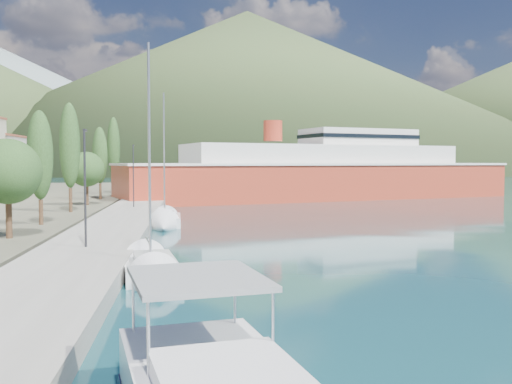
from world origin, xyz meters
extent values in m
plane|color=#133E45|center=(0.00, 120.00, 0.00)|extent=(1400.00, 1400.00, 0.00)
cube|color=gray|center=(-9.00, 26.00, 0.40)|extent=(5.00, 88.00, 0.80)
cone|color=gray|center=(80.00, 680.00, 90.00)|extent=(760.00, 760.00, 180.00)
cone|color=#3C4F2A|center=(40.00, 400.00, 57.50)|extent=(480.00, 480.00, 115.00)
cylinder|color=#47301E|center=(-14.18, 17.23, 1.90)|extent=(0.36, 0.36, 2.39)
sphere|color=#2B4C20|center=(-14.18, 17.23, 4.62)|extent=(3.83, 3.83, 3.83)
cylinder|color=#47301E|center=(-14.18, 24.58, 1.60)|extent=(0.30, 0.30, 1.79)
ellipsoid|color=#2B4C20|center=(-14.18, 24.58, 5.67)|extent=(1.80, 1.80, 6.35)
cylinder|color=#47301E|center=(-14.18, 34.96, 1.77)|extent=(0.30, 0.30, 2.14)
ellipsoid|color=#2B4C20|center=(-14.18, 34.96, 6.64)|extent=(1.80, 1.80, 7.60)
cylinder|color=#47301E|center=(-14.18, 43.28, 1.84)|extent=(0.36, 0.36, 2.27)
sphere|color=#2B4C20|center=(-14.18, 43.28, 4.43)|extent=(3.64, 3.64, 3.64)
cylinder|color=#47301E|center=(-14.18, 52.51, 1.65)|extent=(0.30, 0.30, 1.91)
ellipsoid|color=#2B4C20|center=(-14.18, 52.51, 5.99)|extent=(1.80, 1.80, 6.76)
cylinder|color=#47301E|center=(-14.18, 65.42, 1.89)|extent=(0.30, 0.30, 2.38)
ellipsoid|color=#2B4C20|center=(-14.18, 65.42, 7.31)|extent=(1.80, 1.80, 8.45)
cylinder|color=#2D2D33|center=(-9.00, 12.50, 3.80)|extent=(0.12, 0.12, 6.00)
cube|color=#2D2D33|center=(-9.00, 12.75, 6.80)|extent=(0.15, 0.50, 0.12)
cylinder|color=#2D2D33|center=(-9.00, 38.87, 3.80)|extent=(0.12, 0.12, 6.00)
cube|color=#2D2D33|center=(-9.00, 39.12, 6.80)|extent=(0.15, 0.50, 0.12)
cube|color=gray|center=(-3.60, -6.00, 2.82)|extent=(3.05, 3.43, 0.11)
cube|color=silver|center=(-5.53, 8.80, 0.26)|extent=(3.15, 6.04, 0.92)
cube|color=silver|center=(-5.47, 8.42, 0.87)|extent=(1.73, 2.48, 0.36)
cylinder|color=silver|center=(-5.47, 8.42, 5.58)|extent=(0.12, 0.12, 9.73)
cone|color=silver|center=(-5.00, 5.15, 0.26)|extent=(2.71, 3.00, 2.36)
cube|color=silver|center=(-5.66, 29.66, 0.28)|extent=(2.64, 5.86, 1.00)
cube|color=silver|center=(-5.65, 29.27, 0.94)|extent=(1.57, 2.35, 0.39)
cylinder|color=silver|center=(-5.65, 29.27, 5.76)|extent=(0.12, 0.12, 9.97)
cone|color=silver|center=(-5.59, 25.94, 0.28)|extent=(2.59, 2.76, 2.55)
cube|color=#AC3520|center=(15.12, 60.91, 2.15)|extent=(57.53, 27.77, 5.46)
cube|color=silver|center=(15.12, 60.91, 4.88)|extent=(58.01, 28.22, 0.29)
cube|color=silver|center=(15.12, 60.91, 6.05)|extent=(40.18, 20.73, 2.93)
cube|color=silver|center=(20.72, 62.63, 8.68)|extent=(17.27, 11.58, 2.34)
cylinder|color=#AC3520|center=(7.66, 58.63, 9.37)|extent=(2.54, 2.54, 2.73)
camera|label=1|loc=(-3.79, -17.44, 5.16)|focal=40.00mm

